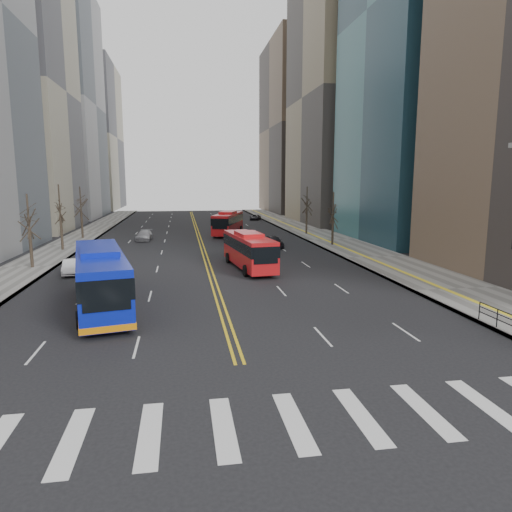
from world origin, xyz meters
The scene contains 14 objects.
ground centered at (0.00, 0.00, 0.00)m, with size 220.00×220.00×0.00m, color black.
sidewalk_right centered at (17.50, 45.00, 0.07)m, with size 7.00×130.00×0.15m, color #65635E.
sidewalk_left centered at (-16.50, 45.00, 0.07)m, with size 5.00×130.00×0.15m, color #65635E.
crosswalk centered at (0.00, 0.00, 0.01)m, with size 26.70×4.00×0.01m.
centerline centered at (0.00, 55.00, 0.01)m, with size 0.55×100.00×0.01m.
office_towers centered at (0.12, 68.51, 23.92)m, with size 83.00×134.00×58.00m.
street_trees centered at (-7.18, 34.55, 4.87)m, with size 35.20×47.20×7.60m.
blue_bus centered at (-7.55, 15.74, 2.01)m, with size 5.51×13.57×3.83m.
red_bus_near centered at (3.61, 26.95, 1.87)m, with size 3.69×10.74×3.36m.
red_bus_far centered at (4.43, 53.84, 1.94)m, with size 5.80×11.21×3.48m.
car_white centered at (-11.87, 26.91, 0.64)m, with size 1.35×3.88×1.28m, color silver.
car_dark_mid centered at (8.53, 39.86, 0.72)m, with size 1.69×4.20×1.43m, color black.
car_silver centered at (-7.42, 49.03, 0.66)m, with size 1.85×4.55×1.32m, color #97969B.
car_dark_far centered at (12.50, 78.48, 0.54)m, with size 1.78×3.85×1.07m, color black.
Camera 1 is at (-2.35, -13.79, 7.98)m, focal length 32.00 mm.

